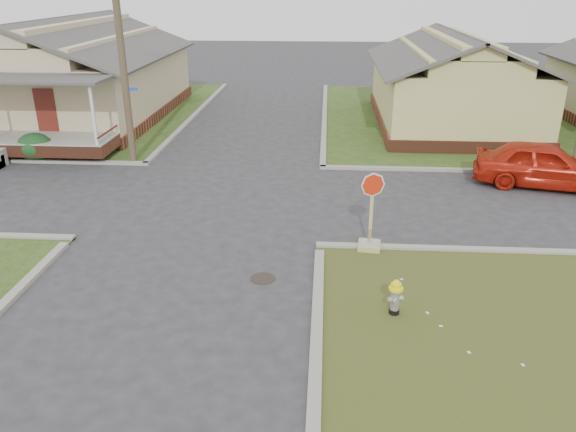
# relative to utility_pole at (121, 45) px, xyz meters

# --- Properties ---
(ground) EXTENTS (120.00, 120.00, 0.00)m
(ground) POSITION_rel_utility_pole_xyz_m (4.20, -8.90, -4.66)
(ground) COLOR #2A2A2C
(ground) RESTS_ON ground
(verge_far_left) EXTENTS (19.00, 19.00, 0.05)m
(verge_far_left) POSITION_rel_utility_pole_xyz_m (-8.80, 9.10, -4.64)
(verge_far_left) COLOR #284017
(verge_far_left) RESTS_ON ground
(curbs) EXTENTS (80.00, 40.00, 0.12)m
(curbs) POSITION_rel_utility_pole_xyz_m (4.20, -3.90, -4.66)
(curbs) COLOR gray
(curbs) RESTS_ON ground
(manhole) EXTENTS (0.64, 0.64, 0.01)m
(manhole) POSITION_rel_utility_pole_xyz_m (6.40, -9.40, -4.66)
(manhole) COLOR black
(manhole) RESTS_ON ground
(corner_house) EXTENTS (10.10, 15.50, 5.30)m
(corner_house) POSITION_rel_utility_pole_xyz_m (-5.80, 7.78, -2.38)
(corner_house) COLOR brown
(corner_house) RESTS_ON ground
(side_house_yellow) EXTENTS (7.60, 11.60, 4.70)m
(side_house_yellow) POSITION_rel_utility_pole_xyz_m (14.20, 7.60, -2.47)
(side_house_yellow) COLOR brown
(side_house_yellow) RESTS_ON ground
(utility_pole) EXTENTS (1.80, 0.28, 9.00)m
(utility_pole) POSITION_rel_utility_pole_xyz_m (0.00, 0.00, 0.00)
(utility_pole) COLOR #3A3121
(utility_pole) RESTS_ON ground
(fire_hydrant) EXTENTS (0.32, 0.32, 0.85)m
(fire_hydrant) POSITION_rel_utility_pole_xyz_m (9.51, -10.86, -4.15)
(fire_hydrant) COLOR black
(fire_hydrant) RESTS_ON ground
(stop_sign) EXTENTS (0.63, 0.61, 2.22)m
(stop_sign) POSITION_rel_utility_pole_xyz_m (9.17, -7.56, -4.13)
(stop_sign) COLOR tan
(stop_sign) RESTS_ON ground
(red_sedan) EXTENTS (5.12, 2.98, 1.64)m
(red_sedan) POSITION_rel_utility_pole_xyz_m (15.76, -1.83, -3.84)
(red_sedan) COLOR #B21C0C
(red_sedan) RESTS_ON ground
(hedge_right) EXTENTS (1.47, 1.20, 1.12)m
(hedge_right) POSITION_rel_utility_pole_xyz_m (-4.08, -0.05, -4.05)
(hedge_right) COLOR #143818
(hedge_right) RESTS_ON verge_far_left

